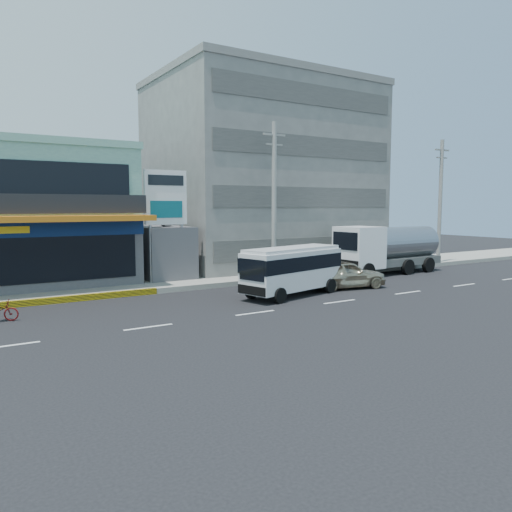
{
  "coord_description": "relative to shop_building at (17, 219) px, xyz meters",
  "views": [
    {
      "loc": [
        -11.65,
        -18.72,
        4.79
      ],
      "look_at": [
        2.03,
        3.18,
        2.2
      ],
      "focal_mm": 35.0,
      "sensor_mm": 36.0,
      "label": 1
    }
  ],
  "objects": [
    {
      "name": "ground",
      "position": [
        8.0,
        -13.95,
        -4.0
      ],
      "size": [
        120.0,
        120.0,
        0.0
      ],
      "primitive_type": "plane",
      "color": "black",
      "rests_on": "ground"
    },
    {
      "name": "sidewalk",
      "position": [
        13.0,
        -4.45,
        -3.85
      ],
      "size": [
        70.0,
        5.0,
        0.3
      ],
      "primitive_type": "cube",
      "color": "gray",
      "rests_on": "ground"
    },
    {
      "name": "shop_building",
      "position": [
        0.0,
        0.0,
        0.0
      ],
      "size": [
        12.4,
        11.7,
        8.0
      ],
      "color": "#46454A",
      "rests_on": "ground"
    },
    {
      "name": "concrete_building",
      "position": [
        18.0,
        1.05,
        3.0
      ],
      "size": [
        16.0,
        12.0,
        14.0
      ],
      "primitive_type": "cube",
      "color": "gray",
      "rests_on": "ground"
    },
    {
      "name": "gap_structure",
      "position": [
        8.0,
        -1.95,
        -2.25
      ],
      "size": [
        3.0,
        6.0,
        3.5
      ],
      "primitive_type": "cube",
      "color": "#46454A",
      "rests_on": "ground"
    },
    {
      "name": "satellite_dish",
      "position": [
        8.0,
        -2.95,
        -0.42
      ],
      "size": [
        1.5,
        1.5,
        0.15
      ],
      "primitive_type": "cylinder",
      "color": "slate",
      "rests_on": "gap_structure"
    },
    {
      "name": "billboard",
      "position": [
        7.5,
        -4.75,
        0.93
      ],
      "size": [
        2.6,
        0.18,
        6.9
      ],
      "color": "gray",
      "rests_on": "ground"
    },
    {
      "name": "utility_pole_near",
      "position": [
        14.0,
        -6.55,
        1.15
      ],
      "size": [
        1.6,
        0.3,
        10.0
      ],
      "color": "#999993",
      "rests_on": "ground"
    },
    {
      "name": "utility_pole_far",
      "position": [
        30.0,
        -6.55,
        1.15
      ],
      "size": [
        1.6,
        0.3,
        10.0
      ],
      "color": "#999993",
      "rests_on": "ground"
    },
    {
      "name": "minibus",
      "position": [
        12.0,
        -11.27,
        -2.44
      ],
      "size": [
        6.52,
        3.44,
        2.6
      ],
      "color": "silver",
      "rests_on": "ground"
    },
    {
      "name": "sedan",
      "position": [
        15.98,
        -10.96,
        -3.16
      ],
      "size": [
        5.19,
        2.82,
        1.68
      ],
      "primitive_type": "imported",
      "rotation": [
        0.0,
        0.0,
        1.39
      ],
      "color": "tan",
      "rests_on": "ground"
    },
    {
      "name": "tanker_truck",
      "position": [
        22.8,
        -7.69,
        -2.17
      ],
      "size": [
        8.72,
        3.06,
        3.4
      ],
      "color": "white",
      "rests_on": "ground"
    }
  ]
}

